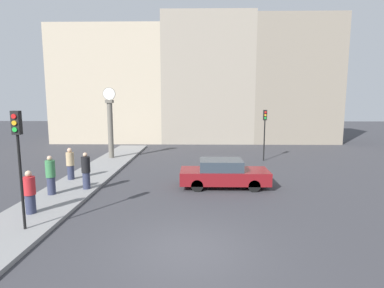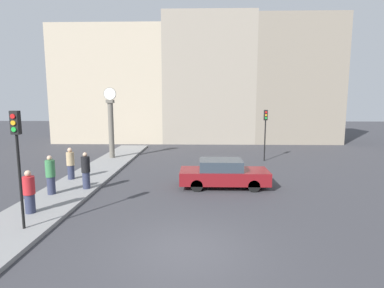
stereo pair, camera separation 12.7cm
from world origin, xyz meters
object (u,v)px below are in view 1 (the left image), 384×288
at_px(pedestrian_red_top, 30,193).
at_px(pedestrian_green_hoodie, 51,175).
at_px(sedan_car, 223,173).
at_px(traffic_light_far, 265,125).
at_px(pedestrian_black_jacket, 86,171).
at_px(traffic_light_near, 18,146).
at_px(pedestrian_tan_coat, 70,164).
at_px(street_clock, 110,125).

xyz_separation_m(pedestrian_red_top, pedestrian_green_hoodie, (-0.35, 2.36, 0.08)).
xyz_separation_m(sedan_car, pedestrian_green_hoodie, (-8.05, -1.84, 0.32)).
distance_m(traffic_light_far, pedestrian_black_jacket, 13.22).
bearing_deg(sedan_car, pedestrian_black_jacket, -172.32).
bearing_deg(sedan_car, pedestrian_green_hoodie, -167.13).
bearing_deg(traffic_light_far, traffic_light_near, -130.21).
xyz_separation_m(pedestrian_tan_coat, pedestrian_red_top, (0.60, -5.06, -0.05)).
bearing_deg(pedestrian_tan_coat, street_clock, 86.55).
relative_size(sedan_car, traffic_light_near, 1.14).
distance_m(traffic_light_near, pedestrian_red_top, 2.52).
height_order(pedestrian_red_top, pedestrian_green_hoodie, pedestrian_green_hoodie).
height_order(traffic_light_near, pedestrian_green_hoodie, traffic_light_near).
relative_size(traffic_light_near, pedestrian_red_top, 2.37).
height_order(traffic_light_far, pedestrian_green_hoodie, traffic_light_far).
height_order(sedan_car, pedestrian_red_top, pedestrian_red_top).
distance_m(pedestrian_red_top, pedestrian_green_hoodie, 2.38).
bearing_deg(traffic_light_near, street_clock, 93.48).
xyz_separation_m(pedestrian_tan_coat, pedestrian_green_hoodie, (0.24, -2.70, 0.03)).
relative_size(sedan_car, traffic_light_far, 1.19).
distance_m(pedestrian_tan_coat, pedestrian_black_jacket, 2.34).
bearing_deg(pedestrian_red_top, pedestrian_tan_coat, 96.74).
relative_size(sedan_car, pedestrian_tan_coat, 2.58).
xyz_separation_m(street_clock, pedestrian_green_hoodie, (-0.14, -9.14, -1.62)).
bearing_deg(pedestrian_tan_coat, traffic_light_near, -79.73).
height_order(sedan_car, traffic_light_far, traffic_light_far).
relative_size(pedestrian_red_top, pedestrian_black_jacket, 0.93).
distance_m(traffic_light_near, pedestrian_green_hoodie, 4.34).
relative_size(traffic_light_far, street_clock, 0.72).
bearing_deg(pedestrian_green_hoodie, pedestrian_tan_coat, 95.17).
distance_m(pedestrian_green_hoodie, pedestrian_black_jacket, 1.58).
xyz_separation_m(traffic_light_near, pedestrian_green_hoodie, (-0.93, 3.78, -1.92)).
bearing_deg(pedestrian_green_hoodie, pedestrian_red_top, -81.47).
height_order(pedestrian_red_top, pedestrian_black_jacket, pedestrian_black_jacket).
xyz_separation_m(traffic_light_far, pedestrian_tan_coat, (-11.92, -6.23, -1.70)).
bearing_deg(pedestrian_tan_coat, pedestrian_green_hoodie, -84.83).
height_order(traffic_light_near, pedestrian_tan_coat, traffic_light_near).
height_order(pedestrian_green_hoodie, pedestrian_black_jacket, pedestrian_green_hoodie).
distance_m(street_clock, pedestrian_black_jacket, 8.45).
bearing_deg(traffic_light_near, pedestrian_green_hoodie, 103.83).
distance_m(traffic_light_far, pedestrian_red_top, 16.08).
bearing_deg(pedestrian_black_jacket, traffic_light_far, 37.60).
bearing_deg(pedestrian_black_jacket, pedestrian_green_hoodie, -144.11).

